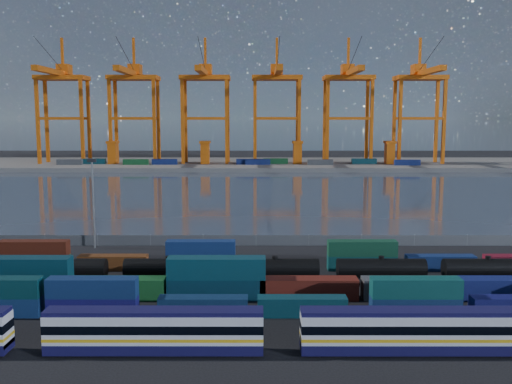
{
  "coord_description": "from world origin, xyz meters",
  "views": [
    {
      "loc": [
        0.11,
        -77.77,
        23.92
      ],
      "look_at": [
        0.0,
        30.0,
        10.0
      ],
      "focal_mm": 40.0,
      "sensor_mm": 36.0,
      "label": 1
    }
  ],
  "objects": [
    {
      "name": "container_row_north",
      "position": [
        -15.84,
        10.65,
        1.77
      ],
      "size": [
        126.98,
        2.22,
        4.73
      ],
      "color": "navy",
      "rests_on": "ground"
    },
    {
      "name": "harbor_water",
      "position": [
        0.0,
        105.0,
        0.01
      ],
      "size": [
        700.0,
        700.0,
        0.0
      ],
      "primitive_type": "plane",
      "color": "#343C4B",
      "rests_on": "ground"
    },
    {
      "name": "container_row_south",
      "position": [
        0.09,
        -10.59,
        1.86
      ],
      "size": [
        139.54,
        2.22,
        4.72
      ],
      "color": "#393A3D",
      "rests_on": "ground"
    },
    {
      "name": "quay_containers",
      "position": [
        -11.0,
        195.46,
        3.3
      ],
      "size": [
        172.58,
        10.99,
        2.6
      ],
      "color": "navy",
      "rests_on": "far_quay"
    },
    {
      "name": "gantry_cranes",
      "position": [
        -7.5,
        203.33,
        38.62
      ],
      "size": [
        199.23,
        46.52,
        63.0
      ],
      "color": "#D55A0F",
      "rests_on": "ground"
    },
    {
      "name": "waterfront_fence",
      "position": [
        -0.0,
        28.0,
        1.0
      ],
      "size": [
        160.12,
        0.12,
        2.2
      ],
      "color": "#595B5E",
      "rests_on": "ground"
    },
    {
      "name": "distant_mountains",
      "position": [
        63.02,
        1600.0,
        220.29
      ],
      "size": [
        2470.0,
        1100.0,
        520.0
      ],
      "color": "#1E2630",
      "rests_on": "ground"
    },
    {
      "name": "far_quay",
      "position": [
        0.0,
        210.0,
        1.0
      ],
      "size": [
        700.0,
        70.0,
        2.0
      ],
      "primitive_type": "cube",
      "color": "#514F4C",
      "rests_on": "ground"
    },
    {
      "name": "ground",
      "position": [
        0.0,
        0.0,
        0.0
      ],
      "size": [
        700.0,
        700.0,
        0.0
      ],
      "primitive_type": "plane",
      "color": "black",
      "rests_on": "ground"
    },
    {
      "name": "passenger_train",
      "position": [
        -10.3,
        -21.99,
        2.36
      ],
      "size": [
        74.21,
        2.74,
        4.7
      ],
      "color": "silver",
      "rests_on": "ground"
    },
    {
      "name": "straddle_carriers",
      "position": [
        -2.5,
        200.0,
        7.82
      ],
      "size": [
        140.0,
        7.0,
        11.1
      ],
      "color": "#D55A0F",
      "rests_on": "far_quay"
    },
    {
      "name": "yard_light_mast",
      "position": [
        -30.0,
        26.0,
        9.3
      ],
      "size": [
        1.6,
        0.4,
        16.6
      ],
      "color": "slate",
      "rests_on": "ground"
    },
    {
      "name": "container_row_mid",
      "position": [
        -13.08,
        -3.99,
        2.22
      ],
      "size": [
        141.73,
        2.65,
        5.65
      ],
      "color": "#484C4E",
      "rests_on": "ground"
    },
    {
      "name": "tanker_string",
      "position": [
        10.52,
        3.05,
        2.05
      ],
      "size": [
        121.78,
        2.85,
        4.08
      ],
      "color": "black",
      "rests_on": "ground"
    }
  ]
}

